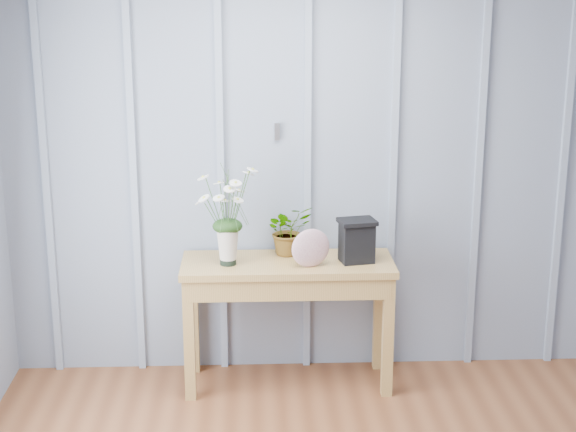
{
  "coord_description": "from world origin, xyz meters",
  "views": [
    {
      "loc": [
        -0.57,
        -2.73,
        2.33
      ],
      "look_at": [
        -0.37,
        1.94,
        1.03
      ],
      "focal_mm": 55.0,
      "sensor_mm": 36.0,
      "label": 1
    }
  ],
  "objects_px": {
    "sideboard": "(288,280)",
    "carved_box": "(357,240)",
    "felt_disc_vessel": "(311,248)",
    "daisy_vase": "(227,202)"
  },
  "relations": [
    {
      "from": "felt_disc_vessel",
      "to": "carved_box",
      "type": "relative_size",
      "value": 0.89
    },
    {
      "from": "daisy_vase",
      "to": "carved_box",
      "type": "height_order",
      "value": "daisy_vase"
    },
    {
      "from": "sideboard",
      "to": "daisy_vase",
      "type": "relative_size",
      "value": 2.08
    },
    {
      "from": "daisy_vase",
      "to": "felt_disc_vessel",
      "type": "distance_m",
      "value": 0.53
    },
    {
      "from": "felt_disc_vessel",
      "to": "carved_box",
      "type": "bearing_deg",
      "value": 2.94
    },
    {
      "from": "sideboard",
      "to": "felt_disc_vessel",
      "type": "xyz_separation_m",
      "value": [
        0.12,
        -0.1,
        0.22
      ]
    },
    {
      "from": "sideboard",
      "to": "felt_disc_vessel",
      "type": "bearing_deg",
      "value": -39.8
    },
    {
      "from": "daisy_vase",
      "to": "carved_box",
      "type": "relative_size",
      "value": 2.34
    },
    {
      "from": "sideboard",
      "to": "carved_box",
      "type": "bearing_deg",
      "value": -3.17
    },
    {
      "from": "daisy_vase",
      "to": "felt_disc_vessel",
      "type": "xyz_separation_m",
      "value": [
        0.46,
        -0.06,
        -0.25
      ]
    }
  ]
}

